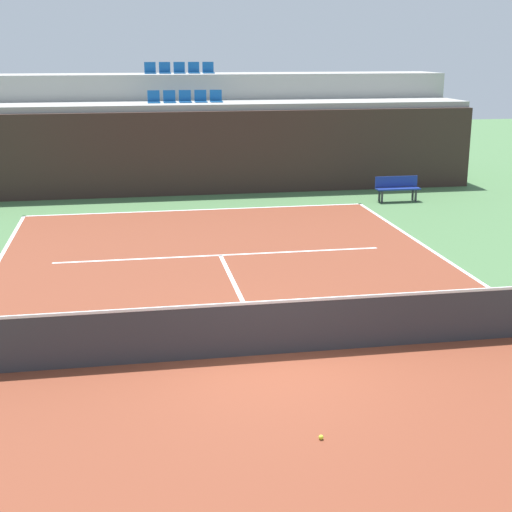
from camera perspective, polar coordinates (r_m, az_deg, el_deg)
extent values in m
plane|color=#477042|center=(12.84, 0.94, -7.58)|extent=(80.00, 80.00, 0.00)
cube|color=brown|center=(12.84, 0.94, -7.56)|extent=(11.00, 24.00, 0.01)
cube|color=white|center=(24.17, -4.44, 3.55)|extent=(11.00, 0.10, 0.00)
cube|color=white|center=(18.81, -2.75, 0.06)|extent=(8.26, 0.10, 0.00)
cube|color=white|center=(15.78, -1.26, -3.02)|extent=(0.10, 6.40, 0.00)
cube|color=#33231E|center=(26.56, -5.09, 7.81)|extent=(20.95, 0.30, 2.93)
cube|color=#9E9E99|center=(27.88, -5.34, 8.40)|extent=(20.95, 2.40, 3.14)
cube|color=#9E9E99|center=(30.20, -5.76, 9.85)|extent=(20.95, 2.40, 4.09)
cube|color=#145193|center=(27.65, -7.82, 11.58)|extent=(0.44, 0.44, 0.04)
cube|color=#145193|center=(27.84, -7.86, 12.06)|extent=(0.44, 0.04, 0.40)
cube|color=#145193|center=(27.68, -6.62, 11.62)|extent=(0.44, 0.44, 0.04)
cube|color=#145193|center=(27.87, -6.66, 12.10)|extent=(0.44, 0.04, 0.40)
cube|color=#145193|center=(27.72, -5.43, 11.66)|extent=(0.44, 0.44, 0.04)
cube|color=#145193|center=(27.91, -5.47, 12.14)|extent=(0.44, 0.04, 0.40)
cube|color=#145193|center=(27.78, -4.23, 11.70)|extent=(0.44, 0.44, 0.04)
cube|color=#145193|center=(27.96, -4.29, 12.17)|extent=(0.44, 0.04, 0.40)
cube|color=#145193|center=(27.84, -3.04, 11.73)|extent=(0.44, 0.44, 0.04)
cube|color=#145193|center=(28.02, -3.10, 12.20)|extent=(0.44, 0.04, 0.40)
cube|color=#145193|center=(30.00, -8.10, 13.70)|extent=(0.44, 0.44, 0.04)
cube|color=#145193|center=(30.20, -8.13, 14.13)|extent=(0.44, 0.04, 0.40)
cube|color=#145193|center=(30.03, -6.98, 13.74)|extent=(0.44, 0.44, 0.04)
cube|color=#145193|center=(30.22, -7.02, 14.17)|extent=(0.44, 0.04, 0.40)
cube|color=#145193|center=(30.07, -5.87, 13.77)|extent=(0.44, 0.44, 0.04)
cube|color=#145193|center=(30.26, -5.91, 14.20)|extent=(0.44, 0.04, 0.40)
cube|color=#145193|center=(30.11, -4.76, 13.80)|extent=(0.44, 0.44, 0.04)
cube|color=#145193|center=(30.31, -4.80, 14.23)|extent=(0.44, 0.04, 0.40)
cube|color=#145193|center=(30.17, -3.65, 13.83)|extent=(0.44, 0.44, 0.04)
cube|color=#145193|center=(30.36, -3.70, 14.25)|extent=(0.44, 0.04, 0.40)
cube|color=#333338|center=(12.66, 0.95, -5.63)|extent=(10.90, 0.02, 0.92)
cube|color=white|center=(12.49, 0.96, -3.55)|extent=(10.90, 0.04, 0.05)
cube|color=navy|center=(25.82, 10.81, 5.09)|extent=(1.50, 0.40, 0.05)
cube|color=navy|center=(25.95, 10.70, 5.64)|extent=(1.50, 0.04, 0.36)
cube|color=#2D2D33|center=(25.53, 9.63, 4.48)|extent=(0.06, 0.06, 0.42)
cube|color=#2D2D33|center=(25.95, 12.14, 4.54)|extent=(0.06, 0.06, 0.42)
cube|color=#2D2D33|center=(25.79, 9.43, 4.61)|extent=(0.06, 0.06, 0.42)
cube|color=#2D2D33|center=(26.21, 11.91, 4.65)|extent=(0.06, 0.06, 0.42)
sphere|color=#CCE033|center=(10.28, 5.01, -13.66)|extent=(0.07, 0.07, 0.07)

